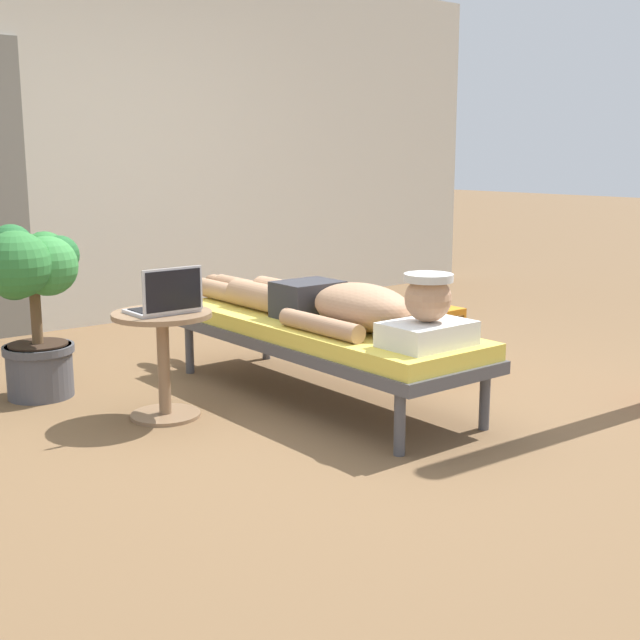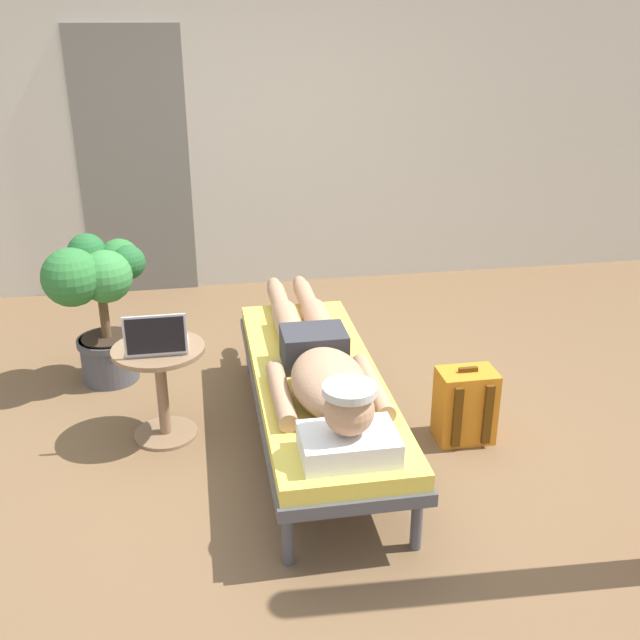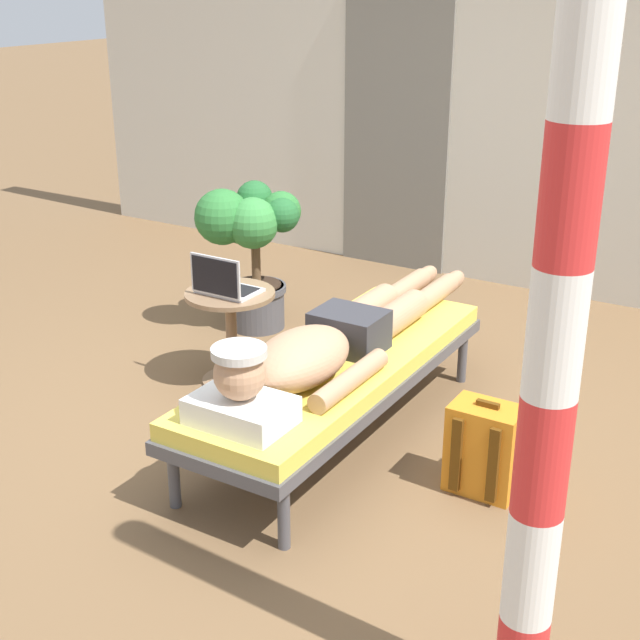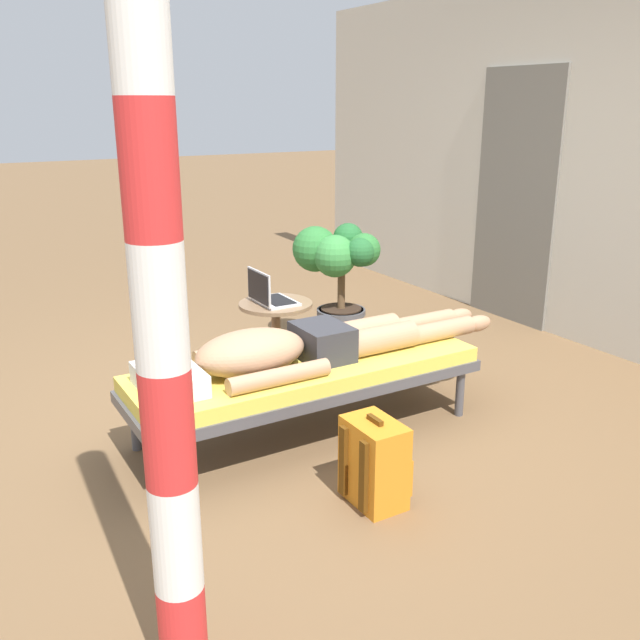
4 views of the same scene
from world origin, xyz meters
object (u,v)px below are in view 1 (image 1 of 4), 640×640
object	(u,v)px
lounge_chair	(320,334)
person_reclining	(332,304)
laptop	(167,301)
potted_plant	(33,289)
backpack	(434,344)
side_table	(163,346)

from	to	relation	value
lounge_chair	person_reclining	size ratio (longest dim) A/B	0.90
laptop	potted_plant	world-z (taller)	potted_plant
lounge_chair	laptop	distance (m)	0.85
laptop	potted_plant	distance (m)	0.83
backpack	side_table	bearing A→B (deg)	169.06
laptop	backpack	bearing A→B (deg)	-9.13
person_reclining	side_table	world-z (taller)	person_reclining
person_reclining	backpack	bearing A→B (deg)	1.16
lounge_chair	backpack	world-z (taller)	backpack
potted_plant	laptop	bearing A→B (deg)	-64.01
side_table	lounge_chair	bearing A→B (deg)	-15.79
lounge_chair	laptop	world-z (taller)	laptop
person_reclining	laptop	world-z (taller)	laptop
laptop	person_reclining	bearing A→B (deg)	-18.66
backpack	potted_plant	xyz separation A→B (m)	(-1.94, 1.00, 0.39)
side_table	laptop	size ratio (longest dim) A/B	1.69
laptop	backpack	xyz separation A→B (m)	(1.57, -0.25, -0.39)
person_reclining	potted_plant	xyz separation A→B (m)	(-1.16, 1.01, 0.06)
laptop	lounge_chair	bearing A→B (deg)	-12.31
side_table	potted_plant	size ratio (longest dim) A/B	0.57
lounge_chair	potted_plant	xyz separation A→B (m)	(-1.16, 0.92, 0.24)
lounge_chair	person_reclining	distance (m)	0.20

